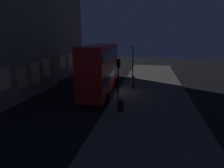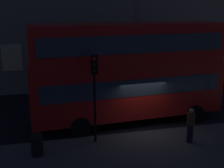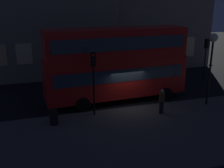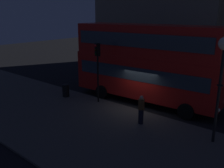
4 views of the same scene
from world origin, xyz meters
TOP-DOWN VIEW (x-y plane):
  - ground_plane at (0.00, 0.00)m, footprint 80.00×80.00m
  - sidewalk_slab at (0.00, -4.45)m, footprint 44.00×7.88m
  - building_plain_facade at (5.16, 13.47)m, footprint 16.32×9.33m
  - double_decker_bus at (-0.45, 1.30)m, footprint 10.80×3.29m
  - traffic_light_near_kerb at (-2.74, -1.14)m, footprint 0.37×0.39m
  - traffic_light_far_side at (9.15, 3.95)m, footprint 0.34×0.37m
  - street_lamp at (5.48, -1.70)m, footprint 0.60×0.60m
  - pedestrian at (1.58, -2.22)m, footprint 0.36×0.36m
  - litter_bin at (-5.42, -1.83)m, footprint 0.51×0.51m

SIDE VIEW (x-z plane):
  - ground_plane at x=0.00m, z-range 0.00..0.00m
  - sidewalk_slab at x=0.00m, z-range 0.00..0.12m
  - litter_bin at x=-5.42m, z-range 0.12..1.07m
  - pedestrian at x=1.58m, z-range 0.14..1.82m
  - traffic_light_far_side at x=9.15m, z-range 0.88..4.88m
  - double_decker_bus at x=-0.45m, z-range 0.33..5.80m
  - traffic_light_near_kerb at x=-2.74m, z-range 1.02..5.17m
  - street_lamp at x=5.48m, z-range 1.62..6.73m
  - building_plain_facade at x=5.16m, z-range 0.00..19.81m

